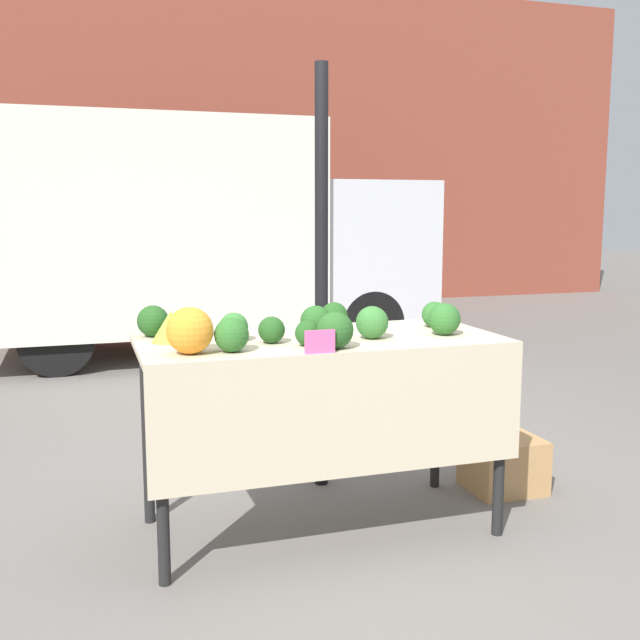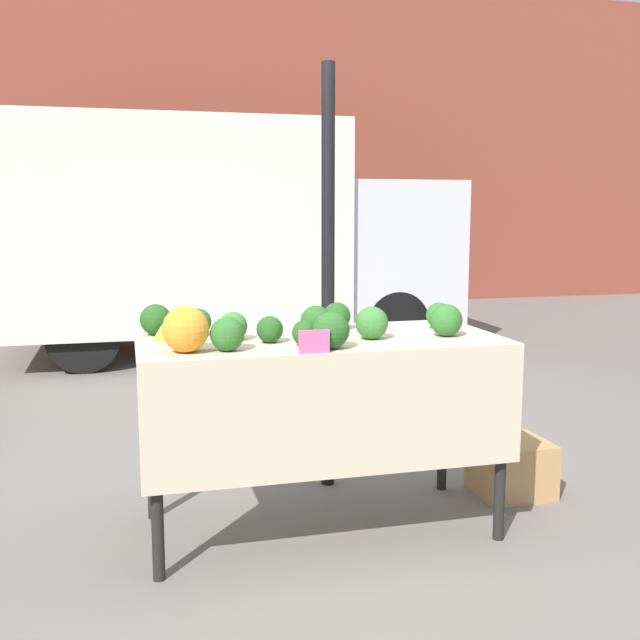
{
  "view_description": "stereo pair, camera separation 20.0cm",
  "coord_description": "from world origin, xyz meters",
  "px_view_note": "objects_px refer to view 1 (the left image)",
  "views": [
    {
      "loc": [
        -1.03,
        -3.18,
        1.49
      ],
      "look_at": [
        0.0,
        0.0,
        0.99
      ],
      "focal_mm": 42.0,
      "sensor_mm": 36.0,
      "label": 1
    },
    {
      "loc": [
        -0.84,
        -3.23,
        1.49
      ],
      "look_at": [
        0.0,
        0.0,
        0.99
      ],
      "focal_mm": 42.0,
      "sensor_mm": 36.0,
      "label": 2
    }
  ],
  "objects_px": {
    "orange_cauliflower": "(190,331)",
    "price_sign": "(320,342)",
    "parked_truck": "(193,233)",
    "produce_crate": "(503,464)"
  },
  "relations": [
    {
      "from": "produce_crate",
      "to": "price_sign",
      "type": "bearing_deg",
      "value": -156.11
    },
    {
      "from": "parked_truck",
      "to": "orange_cauliflower",
      "type": "xyz_separation_m",
      "value": [
        -0.73,
        -4.8,
        -0.24
      ]
    },
    {
      "from": "parked_truck",
      "to": "produce_crate",
      "type": "relative_size",
      "value": 12.17
    },
    {
      "from": "parked_truck",
      "to": "produce_crate",
      "type": "height_order",
      "value": "parked_truck"
    },
    {
      "from": "orange_cauliflower",
      "to": "produce_crate",
      "type": "xyz_separation_m",
      "value": [
        1.7,
        0.38,
        -0.86
      ]
    },
    {
      "from": "orange_cauliflower",
      "to": "produce_crate",
      "type": "bearing_deg",
      "value": 12.54
    },
    {
      "from": "parked_truck",
      "to": "orange_cauliflower",
      "type": "bearing_deg",
      "value": -98.61
    },
    {
      "from": "price_sign",
      "to": "produce_crate",
      "type": "bearing_deg",
      "value": 23.89
    },
    {
      "from": "orange_cauliflower",
      "to": "price_sign",
      "type": "height_order",
      "value": "orange_cauliflower"
    },
    {
      "from": "price_sign",
      "to": "produce_crate",
      "type": "relative_size",
      "value": 0.34
    }
  ]
}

